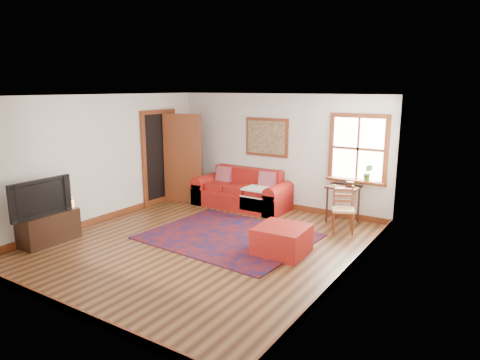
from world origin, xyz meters
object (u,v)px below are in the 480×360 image
Objects in this scene: side_table at (343,192)px; media_cabinet at (49,228)px; red_leather_sofa at (242,194)px; ladder_back_chair at (343,207)px; red_ottoman at (282,240)px.

side_table reaches higher than media_cabinet.
red_leather_sofa is 4.05m from media_cabinet.
side_table is (2.28, 0.11, 0.33)m from red_leather_sofa.
media_cabinet is (-3.86, -3.84, -0.34)m from side_table.
ladder_back_chair is (2.47, -0.42, 0.18)m from red_leather_sofa.
side_table reaches higher than red_ottoman.
red_leather_sofa reaches higher than media_cabinet.
media_cabinet is at bearing -157.18° from red_ottoman.
red_leather_sofa is at bearing 170.35° from ladder_back_chair.
ladder_back_chair reaches higher than red_ottoman.
ladder_back_chair reaches higher than red_leather_sofa.
media_cabinet is at bearing -140.74° from ladder_back_chair.
red_leather_sofa reaches higher than red_ottoman.
red_ottoman is at bearing -105.77° from ladder_back_chair.
red_ottoman is 0.92× the size of ladder_back_chair.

